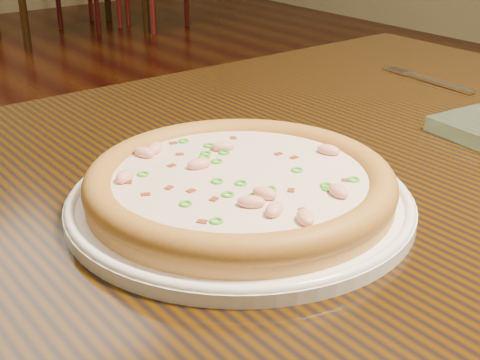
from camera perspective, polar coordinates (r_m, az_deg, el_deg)
ground at (r=1.72m, az=-9.57°, el=-13.08°), size 9.00×9.00×0.00m
hero_table at (r=0.78m, az=4.76°, el=-5.19°), size 1.20×0.80×0.75m
plate at (r=0.63m, az=-0.00°, el=-1.76°), size 0.33×0.33×0.02m
pizza at (r=0.62m, az=-0.01°, el=-0.25°), size 0.29×0.29×0.03m
fork at (r=1.08m, az=15.93°, el=8.21°), size 0.03×0.18×0.00m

